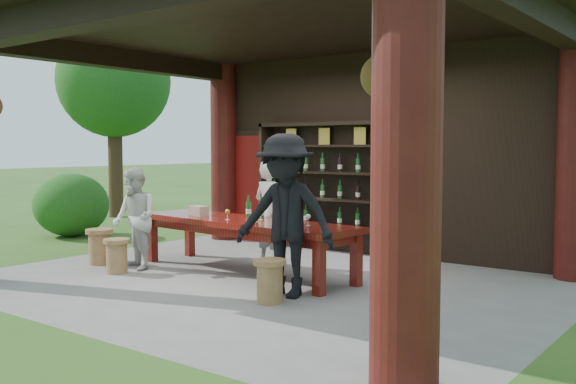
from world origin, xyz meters
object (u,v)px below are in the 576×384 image
Objects in this scene: stool_far_left at (100,246)px; guest_man at (285,216)px; wine_shelf at (323,187)px; host at (270,213)px; stool_near_left at (117,255)px; tasting_table at (244,228)px; stool_near_right at (270,280)px; guest_woman at (135,218)px; napkin_basket at (199,211)px.

guest_man reaches higher than stool_far_left.
host is at bearing -83.91° from wine_shelf.
wine_shelf reaches higher than guest_man.
host is (1.39, 1.68, 0.53)m from stool_near_left.
tasting_table is at bearing 136.99° from guest_man.
guest_man is at bearing 97.37° from stool_near_right.
stool_near_right is 0.31× the size of host.
guest_woman reaches higher than stool_near_left.
wine_shelf is 0.67× the size of tasting_table.
tasting_table is at bearing 0.44° from napkin_basket.
wine_shelf is 3.71m from stool_far_left.
tasting_table reaches higher than stool_near_left.
guest_woman reaches higher than tasting_table.
host is 1.95m from guest_woman.
stool_near_left is 2.83m from guest_man.
tasting_table is 0.90m from napkin_basket.
wine_shelf is 9.49× the size of napkin_basket.
guest_man is (-0.04, 0.35, 0.69)m from stool_near_right.
guest_woman reaches higher than napkin_basket.
stool_near_right is 0.26× the size of guest_man.
stool_far_left is 0.34× the size of host.
stool_far_left is 0.28× the size of guest_man.
stool_far_left reaches higher than stool_near_left.
stool_near_left is at bearing -20.32° from stool_far_left.
stool_near_left is 0.91× the size of stool_far_left.
stool_near_right is at bearing -94.57° from guest_man.
stool_near_left is 0.33× the size of guest_woman.
stool_far_left reaches higher than stool_near_right.
host reaches higher than napkin_basket.
napkin_basket reaches higher than stool_far_left.
host reaches higher than stool_near_right.
host reaches higher than stool_near_left.
stool_near_right is at bearing 9.66° from guest_woman.
stool_near_left is at bearing -110.10° from wine_shelf.
wine_shelf is 1.68× the size of guest_woman.
wine_shelf is 1.29× the size of guest_man.
guest_man is (1.51, -3.02, -0.13)m from wine_shelf.
tasting_table is 7.60× the size of stool_near_left.
wine_shelf is 5.00× the size of stool_near_right.
wine_shelf is 1.67m from host.
wine_shelf is 2.35m from napkin_basket.
tasting_table reaches higher than stool_near_right.
host is at bearing 32.93° from stool_far_left.
stool_near_right is 0.78m from guest_man.
stool_far_left is at bearing -147.82° from napkin_basket.
napkin_basket is at bearing -107.49° from wine_shelf.
guest_woman is at bearing -126.24° from napkin_basket.
stool_far_left is at bearing -157.39° from guest_woman.
host is at bearing 60.92° from guest_woman.
host is at bearing 50.48° from stool_near_left.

